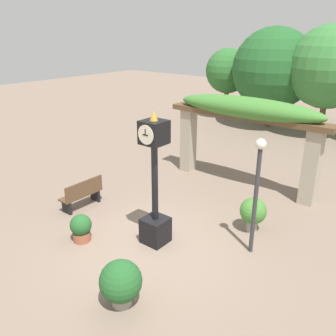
{
  "coord_description": "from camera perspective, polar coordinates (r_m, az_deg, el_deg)",
  "views": [
    {
      "loc": [
        5.16,
        -5.6,
        5.0
      ],
      "look_at": [
        0.05,
        0.72,
        1.85
      ],
      "focal_mm": 38.0,
      "sensor_mm": 36.0,
      "label": 1
    }
  ],
  "objects": [
    {
      "name": "potted_plant_near_left",
      "position": [
        7.17,
        -7.58,
        -17.7
      ],
      "size": [
        0.83,
        0.83,
        0.96
      ],
      "color": "gray",
      "rests_on": "ground"
    },
    {
      "name": "park_bench",
      "position": [
        10.95,
        -13.6,
        -4.14
      ],
      "size": [
        0.42,
        1.33,
        0.89
      ],
      "rotation": [
        0.0,
        0.0,
        -1.57
      ],
      "color": "brown",
      "rests_on": "ground"
    },
    {
      "name": "lamp_post",
      "position": [
        8.24,
        14.09,
        -2.37
      ],
      "size": [
        0.24,
        0.24,
        2.84
      ],
      "color": "#333338",
      "rests_on": "ground"
    },
    {
      "name": "pergola",
      "position": [
        11.9,
        12.38,
        7.99
      ],
      "size": [
        5.59,
        1.05,
        3.03
      ],
      "color": "#A89E89",
      "rests_on": "ground"
    },
    {
      "name": "potted_plant_far_left",
      "position": [
        9.32,
        -13.78,
        -9.25
      ],
      "size": [
        0.55,
        0.55,
        0.72
      ],
      "color": "#9E563D",
      "rests_on": "ground"
    },
    {
      "name": "potted_plant_near_right",
      "position": [
        9.65,
        13.48,
        -6.87
      ],
      "size": [
        0.7,
        0.7,
        0.94
      ],
      "color": "gray",
      "rests_on": "ground"
    },
    {
      "name": "tree_line",
      "position": [
        19.3,
        25.15,
        13.52
      ],
      "size": [
        14.59,
        4.31,
        5.36
      ],
      "color": "brown",
      "rests_on": "ground"
    },
    {
      "name": "pedestal_clock",
      "position": [
        8.52,
        -2.12,
        -3.51
      ],
      "size": [
        0.59,
        0.59,
        3.36
      ],
      "color": "black",
      "rests_on": "ground"
    },
    {
      "name": "ground_plane",
      "position": [
        9.11,
        -3.16,
        -12.14
      ],
      "size": [
        60.0,
        60.0,
        0.0
      ],
      "primitive_type": "plane",
      "color": "#7F6B5B"
    }
  ]
}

